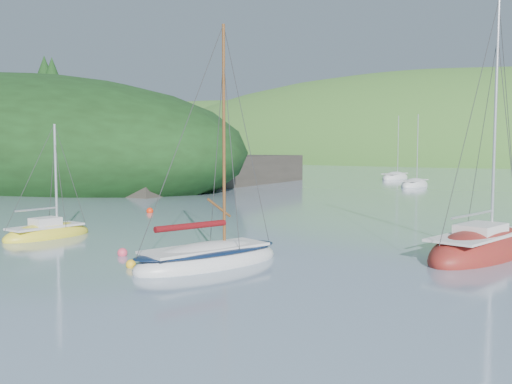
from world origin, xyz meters
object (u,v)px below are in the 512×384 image
Objects in this scene: sloop_red at (482,251)px; distant_sloop_a at (414,185)px; sailboat_yellow at (47,234)px; distant_sloop_c at (395,178)px; daysailer_white at (208,259)px.

sloop_red is 43.59m from distant_sloop_a.
distant_sloop_c is at bearing 97.72° from sailboat_yellow.
daysailer_white is 0.86× the size of sloop_red.
sloop_red is 20.65m from sailboat_yellow.
sloop_red is 1.27× the size of distant_sloop_a.
distant_sloop_a is 0.92× the size of distant_sloop_c.
daysailer_white reaches higher than sailboat_yellow.
sailboat_yellow is (-11.08, -0.12, -0.06)m from daysailer_white.
daysailer_white is at bearing -0.57° from sailboat_yellow.
distant_sloop_a is at bearing 115.38° from daysailer_white.
sloop_red reaches higher than daysailer_white.
daysailer_white reaches higher than distant_sloop_a.
sloop_red is at bearing 59.40° from daysailer_white.
sailboat_yellow is 47.60m from distant_sloop_a.
distant_sloop_c is (-28.33, 52.42, -0.05)m from sloop_red.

